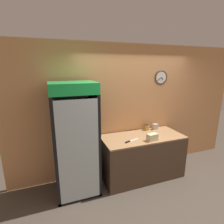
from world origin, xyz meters
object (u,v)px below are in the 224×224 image
beverage_cooler (74,134)px  sandwich_stack_bottom (152,139)px  sandwich_stack_middle (152,135)px  chefs_knife (130,141)px  napkin_dispenser (155,127)px  sandwich_flat_left (153,135)px  condiment_jar (147,127)px

beverage_cooler → sandwich_stack_bottom: (1.41, -0.32, -0.18)m
sandwich_stack_bottom → sandwich_stack_middle: bearing=0.0°
chefs_knife → napkin_dispenser: size_ratio=2.83×
sandwich_flat_left → napkin_dispenser: (0.31, 0.38, 0.03)m
chefs_knife → napkin_dispenser: napkin_dispenser is taller
sandwich_stack_middle → condiment_jar: sandwich_stack_middle is taller
sandwich_stack_middle → napkin_dispenser: size_ratio=1.80×
beverage_cooler → sandwich_stack_bottom: bearing=-12.7°
sandwich_stack_bottom → beverage_cooler: bearing=167.3°
chefs_knife → sandwich_stack_bottom: bearing=-13.7°
sandwich_stack_middle → chefs_knife: bearing=166.3°
sandwich_flat_left → napkin_dispenser: bearing=50.8°
sandwich_stack_middle → sandwich_flat_left: bearing=54.9°
beverage_cooler → chefs_knife: (0.99, -0.22, -0.20)m
sandwich_stack_middle → sandwich_flat_left: sandwich_stack_middle is taller
beverage_cooler → condiment_jar: size_ratio=15.61×
beverage_cooler → sandwich_stack_bottom: beverage_cooler is taller
condiment_jar → sandwich_stack_middle: bearing=-110.8°
napkin_dispenser → chefs_knife: bearing=-152.8°
sandwich_flat_left → chefs_knife: 0.52m
sandwich_flat_left → condiment_jar: condiment_jar is taller
sandwich_flat_left → condiment_jar: bearing=75.4°
sandwich_flat_left → condiment_jar: size_ratio=1.57×
sandwich_flat_left → condiment_jar: 0.41m
sandwich_stack_bottom → napkin_dispenser: (0.41, 0.52, 0.03)m
condiment_jar → sandwich_flat_left: bearing=-104.6°
sandwich_stack_bottom → sandwich_stack_middle: 0.07m
sandwich_flat_left → chefs_knife: sandwich_flat_left is taller
chefs_knife → napkin_dispenser: (0.82, 0.42, 0.05)m
napkin_dispenser → sandwich_stack_middle: bearing=-128.1°
sandwich_flat_left → napkin_dispenser: size_ratio=1.69×
beverage_cooler → sandwich_flat_left: (1.51, -0.17, -0.18)m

